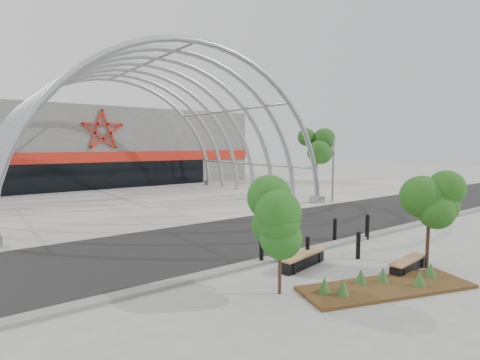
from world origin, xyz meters
name	(u,v)px	position (x,y,z in m)	size (l,w,h in m)	color
ground	(299,251)	(0.00, 0.00, 0.00)	(140.00, 140.00, 0.00)	gray
road	(246,234)	(0.00, 3.50, 0.01)	(140.00, 7.00, 0.02)	black
forecourt	(147,203)	(0.00, 15.50, 0.02)	(60.00, 17.00, 0.04)	#A29C93
kerb	(303,251)	(0.00, -0.25, 0.06)	(60.00, 0.50, 0.12)	slate
arena_building	(83,147)	(0.00, 33.45, 3.99)	(34.00, 15.24, 8.00)	#62625E
vault_canopy	(147,203)	(0.00, 15.50, 0.02)	(20.80, 15.80, 20.36)	#A0A4AA
planting_bed	(384,285)	(-0.76, -4.32, 0.14)	(5.59, 3.26, 0.57)	#3F2F12
signal_pole	(333,169)	(11.18, 7.58, 2.50)	(0.25, 0.68, 4.78)	slate
street_tree_0	(280,215)	(-3.53, -2.72, 2.31)	(1.41, 1.41, 3.21)	#341F15
street_tree_1	(430,194)	(2.17, -4.10, 2.60)	(1.53, 1.53, 3.63)	black
bench_0	(303,260)	(-1.26, -1.43, 0.23)	(2.34, 0.94, 0.48)	black
bench_1	(408,265)	(1.29, -3.90, 0.21)	(2.10, 0.70, 0.43)	black
bollard_0	(261,251)	(-2.17, -0.25, 0.47)	(0.15, 0.15, 0.93)	black
bollard_1	(308,249)	(-0.71, -1.15, 0.47)	(0.15, 0.15, 0.95)	black
bollard_2	(358,245)	(1.13, -2.01, 0.52)	(0.17, 0.17, 1.03)	black
bollard_3	(335,230)	(2.49, 0.22, 0.51)	(0.16, 0.16, 1.02)	black
bollard_4	(367,227)	(3.93, -0.45, 0.57)	(0.18, 0.18, 1.14)	black
bg_tree_1	(317,145)	(21.00, 18.00, 4.25)	(2.70, 2.70, 5.91)	black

